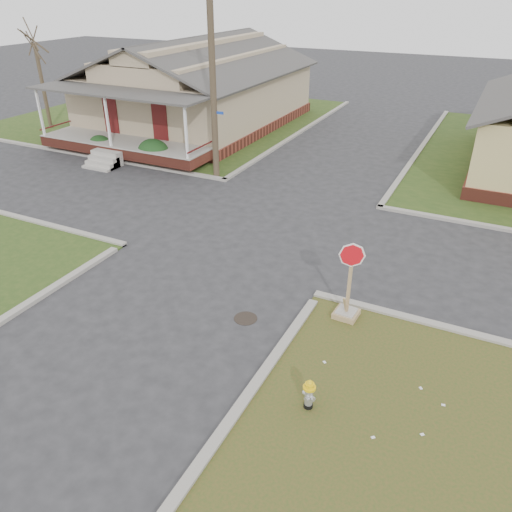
% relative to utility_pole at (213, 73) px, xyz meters
% --- Properties ---
extents(ground, '(120.00, 120.00, 0.00)m').
position_rel_utility_pole_xyz_m(ground, '(4.20, -8.90, -4.66)').
color(ground, '#29282B').
rests_on(ground, ground).
extents(verge_far_left, '(19.00, 19.00, 0.05)m').
position_rel_utility_pole_xyz_m(verge_far_left, '(-8.80, 9.10, -4.64)').
color(verge_far_left, '#2A4317').
rests_on(verge_far_left, ground).
extents(curbs, '(80.00, 40.00, 0.12)m').
position_rel_utility_pole_xyz_m(curbs, '(4.20, -3.90, -4.66)').
color(curbs, gray).
rests_on(curbs, ground).
extents(manhole, '(0.64, 0.64, 0.01)m').
position_rel_utility_pole_xyz_m(manhole, '(6.40, -9.40, -4.66)').
color(manhole, black).
rests_on(manhole, ground).
extents(corner_house, '(10.10, 15.50, 5.30)m').
position_rel_utility_pole_xyz_m(corner_house, '(-5.80, 7.78, -2.38)').
color(corner_house, brown).
rests_on(corner_house, ground).
extents(utility_pole, '(1.80, 0.28, 9.00)m').
position_rel_utility_pole_xyz_m(utility_pole, '(0.00, 0.00, 0.00)').
color(utility_pole, '#443627').
rests_on(utility_pole, ground).
extents(tree_far_left, '(0.22, 0.22, 4.90)m').
position_rel_utility_pole_xyz_m(tree_far_left, '(-13.80, 3.10, -2.16)').
color(tree_far_left, '#443627').
rests_on(tree_far_left, verge_far_left).
extents(fire_hydrant, '(0.27, 0.27, 0.74)m').
position_rel_utility_pole_xyz_m(fire_hydrant, '(9.10, -11.71, -4.21)').
color(fire_hydrant, black).
rests_on(fire_hydrant, ground).
extents(stop_sign, '(0.64, 0.62, 2.25)m').
position_rel_utility_pole_xyz_m(stop_sign, '(8.83, -8.15, -4.13)').
color(stop_sign, tan).
rests_on(stop_sign, ground).
extents(hedge_left, '(1.35, 1.11, 1.03)m').
position_rel_utility_pole_xyz_m(hedge_left, '(-7.18, 0.23, -4.10)').
color(hedge_left, '#143716').
rests_on(hedge_left, verge_far_left).
extents(hedge_right, '(1.55, 1.27, 1.19)m').
position_rel_utility_pole_xyz_m(hedge_right, '(-3.72, 0.21, -4.02)').
color(hedge_right, '#143716').
rests_on(hedge_right, verge_far_left).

